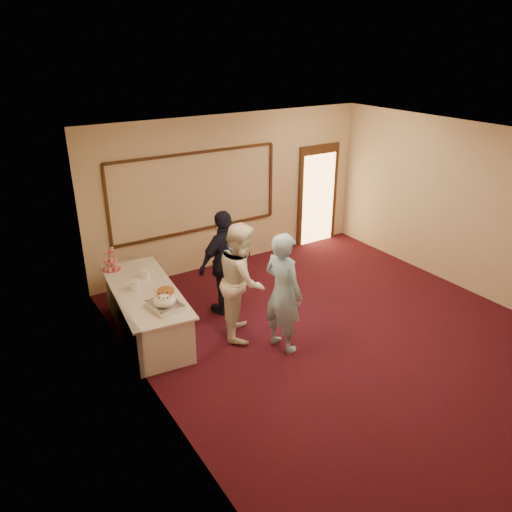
{
  "coord_description": "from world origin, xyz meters",
  "views": [
    {
      "loc": [
        -4.7,
        -4.85,
        4.27
      ],
      "look_at": [
        -0.89,
        1.2,
        1.15
      ],
      "focal_mm": 35.0,
      "sensor_mm": 36.0,
      "label": 1
    }
  ],
  "objects_px": {
    "cupcake_stand": "(111,261)",
    "man": "(283,293)",
    "buffet_table": "(146,311)",
    "plate_stack_a": "(135,285)",
    "woman": "(242,280)",
    "plate_stack_b": "(145,274)",
    "guest": "(225,263)",
    "pavlova_tray": "(165,302)",
    "tart": "(166,292)"
  },
  "relations": [
    {
      "from": "plate_stack_a",
      "to": "man",
      "type": "relative_size",
      "value": 0.1
    },
    {
      "from": "pavlova_tray",
      "to": "tart",
      "type": "bearing_deg",
      "value": 65.71
    },
    {
      "from": "cupcake_stand",
      "to": "man",
      "type": "xyz_separation_m",
      "value": [
        1.77,
        -2.41,
        -0.01
      ]
    },
    {
      "from": "cupcake_stand",
      "to": "man",
      "type": "relative_size",
      "value": 0.24
    },
    {
      "from": "cupcake_stand",
      "to": "plate_stack_a",
      "type": "height_order",
      "value": "cupcake_stand"
    },
    {
      "from": "plate_stack_a",
      "to": "guest",
      "type": "height_order",
      "value": "guest"
    },
    {
      "from": "cupcake_stand",
      "to": "plate_stack_b",
      "type": "xyz_separation_m",
      "value": [
        0.36,
        -0.61,
        -0.08
      ]
    },
    {
      "from": "woman",
      "to": "guest",
      "type": "xyz_separation_m",
      "value": [
        0.12,
        0.74,
        -0.02
      ]
    },
    {
      "from": "pavlova_tray",
      "to": "cupcake_stand",
      "type": "height_order",
      "value": "cupcake_stand"
    },
    {
      "from": "tart",
      "to": "guest",
      "type": "xyz_separation_m",
      "value": [
        1.17,
        0.26,
        0.1
      ]
    },
    {
      "from": "buffet_table",
      "to": "tart",
      "type": "bearing_deg",
      "value": -52.59
    },
    {
      "from": "pavlova_tray",
      "to": "man",
      "type": "xyz_separation_m",
      "value": [
        1.52,
        -0.74,
        0.06
      ]
    },
    {
      "from": "pavlova_tray",
      "to": "tart",
      "type": "relative_size",
      "value": 1.91
    },
    {
      "from": "buffet_table",
      "to": "tart",
      "type": "xyz_separation_m",
      "value": [
        0.23,
        -0.3,
        0.41
      ]
    },
    {
      "from": "pavlova_tray",
      "to": "cupcake_stand",
      "type": "xyz_separation_m",
      "value": [
        -0.25,
        1.66,
        0.07
      ]
    },
    {
      "from": "guest",
      "to": "cupcake_stand",
      "type": "bearing_deg",
      "value": -43.1
    },
    {
      "from": "buffet_table",
      "to": "man",
      "type": "height_order",
      "value": "man"
    },
    {
      "from": "pavlova_tray",
      "to": "guest",
      "type": "xyz_separation_m",
      "value": [
        1.35,
        0.66,
        0.04
      ]
    },
    {
      "from": "buffet_table",
      "to": "cupcake_stand",
      "type": "xyz_separation_m",
      "value": [
        -0.2,
        0.96,
        0.54
      ]
    },
    {
      "from": "tart",
      "to": "woman",
      "type": "distance_m",
      "value": 1.16
    },
    {
      "from": "cupcake_stand",
      "to": "woman",
      "type": "distance_m",
      "value": 2.28
    },
    {
      "from": "plate_stack_b",
      "to": "woman",
      "type": "bearing_deg",
      "value": -45.38
    },
    {
      "from": "plate_stack_b",
      "to": "man",
      "type": "xyz_separation_m",
      "value": [
        1.41,
        -1.8,
        0.08
      ]
    },
    {
      "from": "pavlova_tray",
      "to": "plate_stack_a",
      "type": "distance_m",
      "value": 0.79
    },
    {
      "from": "plate_stack_a",
      "to": "guest",
      "type": "bearing_deg",
      "value": -4.3
    },
    {
      "from": "buffet_table",
      "to": "pavlova_tray",
      "type": "bearing_deg",
      "value": -86.38
    },
    {
      "from": "plate_stack_b",
      "to": "guest",
      "type": "height_order",
      "value": "guest"
    },
    {
      "from": "plate_stack_a",
      "to": "woman",
      "type": "relative_size",
      "value": 0.1
    },
    {
      "from": "plate_stack_a",
      "to": "tart",
      "type": "xyz_separation_m",
      "value": [
        0.34,
        -0.37,
        -0.05
      ]
    },
    {
      "from": "buffet_table",
      "to": "guest",
      "type": "distance_m",
      "value": 1.48
    },
    {
      "from": "plate_stack_b",
      "to": "tart",
      "type": "relative_size",
      "value": 0.59
    },
    {
      "from": "buffet_table",
      "to": "cupcake_stand",
      "type": "height_order",
      "value": "cupcake_stand"
    },
    {
      "from": "tart",
      "to": "man",
      "type": "relative_size",
      "value": 0.16
    },
    {
      "from": "buffet_table",
      "to": "man",
      "type": "bearing_deg",
      "value": -42.75
    },
    {
      "from": "plate_stack_a",
      "to": "woman",
      "type": "xyz_separation_m",
      "value": [
        1.38,
        -0.85,
        0.07
      ]
    },
    {
      "from": "buffet_table",
      "to": "man",
      "type": "distance_m",
      "value": 2.2
    },
    {
      "from": "buffet_table",
      "to": "woman",
      "type": "xyz_separation_m",
      "value": [
        1.27,
        -0.78,
        0.53
      ]
    },
    {
      "from": "buffet_table",
      "to": "guest",
      "type": "height_order",
      "value": "guest"
    },
    {
      "from": "plate_stack_a",
      "to": "man",
      "type": "xyz_separation_m",
      "value": [
        1.68,
        -1.52,
        0.07
      ]
    },
    {
      "from": "guest",
      "to": "tart",
      "type": "bearing_deg",
      "value": 1.36
    },
    {
      "from": "buffet_table",
      "to": "guest",
      "type": "relative_size",
      "value": 1.36
    },
    {
      "from": "buffet_table",
      "to": "woman",
      "type": "distance_m",
      "value": 1.58
    },
    {
      "from": "pavlova_tray",
      "to": "man",
      "type": "height_order",
      "value": "man"
    },
    {
      "from": "plate_stack_b",
      "to": "man",
      "type": "height_order",
      "value": "man"
    },
    {
      "from": "buffet_table",
      "to": "cupcake_stand",
      "type": "relative_size",
      "value": 5.62
    },
    {
      "from": "buffet_table",
      "to": "plate_stack_b",
      "type": "relative_size",
      "value": 14.05
    },
    {
      "from": "pavlova_tray",
      "to": "plate_stack_b",
      "type": "relative_size",
      "value": 3.26
    },
    {
      "from": "plate_stack_b",
      "to": "tart",
      "type": "distance_m",
      "value": 0.65
    },
    {
      "from": "plate_stack_b",
      "to": "woman",
      "type": "relative_size",
      "value": 0.09
    },
    {
      "from": "woman",
      "to": "buffet_table",
      "type": "bearing_deg",
      "value": 89.92
    }
  ]
}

